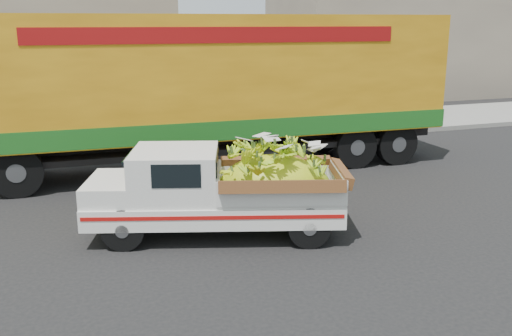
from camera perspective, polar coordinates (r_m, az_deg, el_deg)
name	(u,v)px	position (r m, az deg, el deg)	size (l,w,h in m)	color
ground	(258,215)	(11.07, 0.21, -4.74)	(100.00, 100.00, 0.00)	black
curb	(186,147)	(16.81, -7.04, 2.10)	(60.00, 0.25, 0.15)	gray
sidewalk	(171,134)	(18.82, -8.47, 3.37)	(60.00, 4.00, 0.14)	gray
building_right	(416,34)	(30.59, 15.70, 12.74)	(14.00, 6.00, 6.00)	gray
pickup_truck	(235,189)	(9.90, -2.15, -2.12)	(4.62, 2.83, 1.52)	black
semi_trailer	(212,85)	(14.16, -4.47, 8.26)	(12.02, 2.83, 3.80)	black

